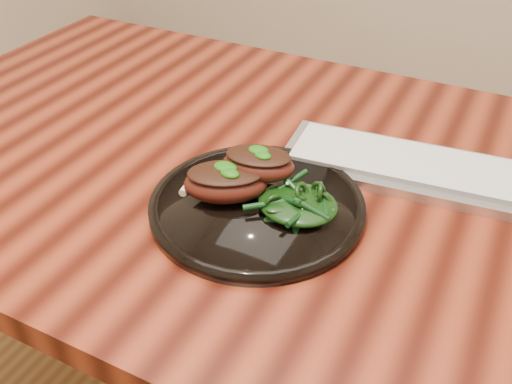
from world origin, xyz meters
TOP-DOWN VIEW (x-y plane):
  - desk at (0.00, 0.00)m, footprint 1.60×0.80m
  - plate at (-0.08, -0.11)m, footprint 0.29×0.29m
  - lamb_chop_front at (-0.12, -0.12)m, footprint 0.13×0.11m
  - lamb_chop_back at (-0.09, -0.08)m, footprint 0.11×0.08m
  - herb_smear at (-0.11, -0.05)m, footprint 0.07×0.05m
  - greens_heap at (-0.02, -0.11)m, footprint 0.11×0.10m
  - keyboard at (0.12, 0.07)m, footprint 0.47×0.18m

SIDE VIEW (x-z plane):
  - desk at x=0.00m, z-range 0.29..1.04m
  - plate at x=-0.08m, z-range 0.75..0.77m
  - keyboard at x=0.12m, z-range 0.75..0.77m
  - herb_smear at x=-0.11m, z-range 0.77..0.77m
  - greens_heap at x=-0.02m, z-range 0.76..0.80m
  - lamb_chop_front at x=-0.12m, z-range 0.77..0.82m
  - lamb_chop_back at x=-0.09m, z-range 0.78..0.83m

